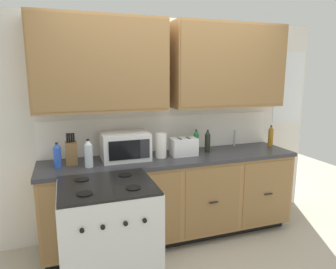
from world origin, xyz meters
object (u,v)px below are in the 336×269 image
at_px(knife_block, 71,153).
at_px(bottle_green, 196,140).
at_px(bottle_dark, 207,141).
at_px(bottle_blue, 57,155).
at_px(toaster, 184,147).
at_px(paper_towel_roll, 161,145).
at_px(bottle_amber, 271,136).
at_px(microwave, 125,146).
at_px(bottle_clear, 88,153).
at_px(stove_range, 109,238).

bearing_deg(knife_block, bottle_green, 3.84).
bearing_deg(bottle_dark, bottle_blue, -177.54).
bearing_deg(bottle_blue, toaster, 1.34).
distance_m(knife_block, paper_towel_roll, 0.90).
relative_size(bottle_amber, bottle_green, 1.05).
bearing_deg(bottle_blue, paper_towel_roll, 1.46).
relative_size(microwave, bottle_amber, 1.86).
bearing_deg(knife_block, microwave, 0.82).
bearing_deg(microwave, bottle_clear, -156.79).
distance_m(microwave, knife_block, 0.53).
height_order(microwave, bottle_dark, microwave).
relative_size(knife_block, bottle_clear, 1.14).
xyz_separation_m(knife_block, bottle_green, (1.37, 0.09, 0.00)).
xyz_separation_m(knife_block, bottle_dark, (1.46, -0.01, 0.01)).
relative_size(knife_block, paper_towel_roll, 1.19).
distance_m(toaster, bottle_blue, 1.29).
xyz_separation_m(knife_block, bottle_amber, (2.32, 0.00, 0.01)).
relative_size(toaster, bottle_clear, 1.03).
distance_m(microwave, bottle_amber, 1.79).
bearing_deg(bottle_dark, knife_block, 179.61).
distance_m(bottle_amber, bottle_green, 0.96).
bearing_deg(toaster, bottle_dark, 7.18).
bearing_deg(toaster, microwave, 174.91).
distance_m(stove_range, knife_block, 0.93).
bearing_deg(paper_towel_roll, microwave, 170.80).
height_order(paper_towel_roll, bottle_blue, paper_towel_roll).
height_order(bottle_amber, bottle_blue, bottle_amber).
bearing_deg(bottle_green, bottle_clear, -168.52).
distance_m(stove_range, bottle_blue, 0.92).
distance_m(bottle_clear, bottle_dark, 1.32).
relative_size(stove_range, paper_towel_roll, 3.65).
bearing_deg(microwave, knife_block, -179.18).
relative_size(bottle_clear, bottle_blue, 1.12).
height_order(bottle_dark, bottle_blue, bottle_dark).
bearing_deg(paper_towel_roll, stove_range, -135.86).
height_order(bottle_clear, bottle_blue, bottle_clear).
xyz_separation_m(stove_range, bottle_dark, (1.22, 0.68, 0.59)).
bearing_deg(knife_block, bottle_dark, -0.39).
distance_m(microwave, bottle_dark, 0.93).
height_order(stove_range, bottle_blue, bottle_blue).
distance_m(bottle_blue, bottle_green, 1.51).
relative_size(toaster, bottle_amber, 1.09).
relative_size(stove_range, bottle_clear, 3.49).
bearing_deg(toaster, bottle_blue, -178.66).
height_order(bottle_clear, bottle_green, bottle_clear).
xyz_separation_m(bottle_amber, bottle_green, (-0.96, 0.09, -0.01)).
xyz_separation_m(stove_range, microwave, (0.29, 0.70, 0.60)).
bearing_deg(stove_range, knife_block, 109.28).
relative_size(toaster, paper_towel_roll, 1.08).
bearing_deg(bottle_amber, stove_range, -161.52).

